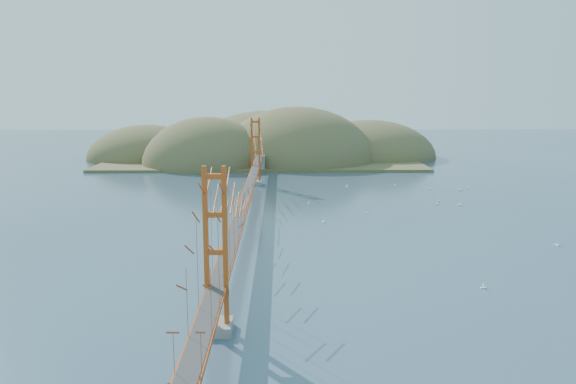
{
  "coord_description": "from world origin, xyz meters",
  "views": [
    {
      "loc": [
        4.49,
        -66.78,
        16.82
      ],
      "look_at": [
        5.25,
        0.0,
        4.32
      ],
      "focal_mm": 35.0,
      "sensor_mm": 36.0,
      "label": 1
    }
  ],
  "objects_px": {
    "bridge": "(244,170)",
    "sailboat_2": "(483,287)",
    "sailboat_0": "(323,221)",
    "sailboat_1": "(367,212)"
  },
  "relations": [
    {
      "from": "bridge",
      "to": "sailboat_2",
      "type": "distance_m",
      "value": 31.49
    },
    {
      "from": "bridge",
      "to": "sailboat_0",
      "type": "relative_size",
      "value": 133.14
    },
    {
      "from": "sailboat_2",
      "to": "bridge",
      "type": "bearing_deg",
      "value": 134.65
    },
    {
      "from": "sailboat_0",
      "to": "sailboat_1",
      "type": "bearing_deg",
      "value": 39.23
    },
    {
      "from": "bridge",
      "to": "sailboat_0",
      "type": "xyz_separation_m",
      "value": [
        9.77,
        2.03,
        -6.85
      ]
    },
    {
      "from": "sailboat_1",
      "to": "sailboat_2",
      "type": "relative_size",
      "value": 0.96
    },
    {
      "from": "sailboat_1",
      "to": "sailboat_2",
      "type": "xyz_separation_m",
      "value": [
        5.57,
        -29.0,
        0.0
      ]
    },
    {
      "from": "sailboat_0",
      "to": "bridge",
      "type": "bearing_deg",
      "value": -168.29
    },
    {
      "from": "bridge",
      "to": "sailboat_2",
      "type": "relative_size",
      "value": 156.26
    },
    {
      "from": "sailboat_2",
      "to": "sailboat_0",
      "type": "bearing_deg",
      "value": 116.33
    }
  ]
}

